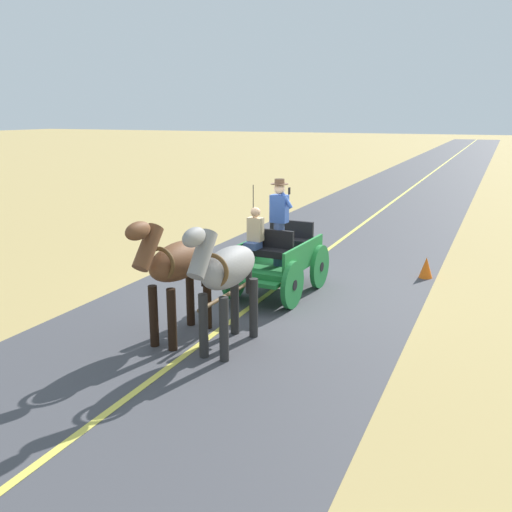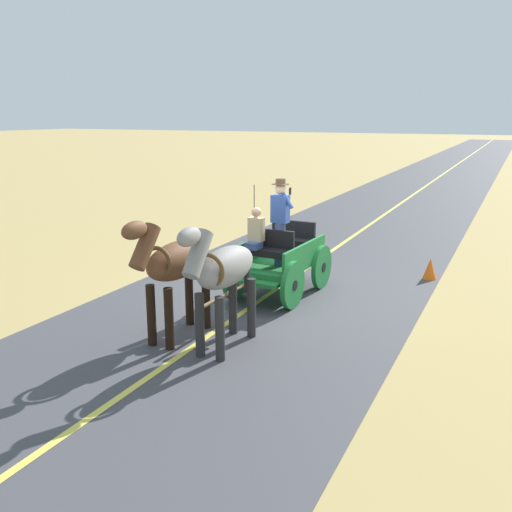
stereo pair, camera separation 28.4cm
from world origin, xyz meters
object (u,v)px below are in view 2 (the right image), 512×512
at_px(horse_near_side, 223,271).
at_px(horse_off_side, 174,264).
at_px(traffic_cone, 430,269).
at_px(horse_drawn_carriage, 278,257).

distance_m(horse_near_side, horse_off_side, 0.95).
distance_m(horse_off_side, traffic_cone, 6.60).
distance_m(horse_drawn_carriage, horse_near_side, 3.11).
height_order(horse_off_side, traffic_cone, horse_off_side).
bearing_deg(traffic_cone, horse_drawn_carriage, 42.90).
height_order(horse_near_side, horse_off_side, same).
xyz_separation_m(horse_drawn_carriage, horse_near_side, (-0.33, 3.05, 0.51)).
xyz_separation_m(horse_drawn_carriage, horse_off_side, (0.62, 3.00, 0.51)).
relative_size(horse_drawn_carriage, horse_off_side, 2.04).
bearing_deg(horse_drawn_carriage, horse_off_side, 78.30).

